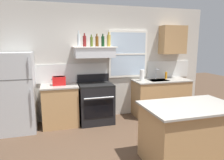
% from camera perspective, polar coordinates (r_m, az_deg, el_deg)
% --- Properties ---
extents(back_wall, '(5.40, 0.11, 2.70)m').
position_cam_1_polar(back_wall, '(5.05, -2.34, 4.86)').
color(back_wall, beige).
rests_on(back_wall, ground_plane).
extents(refrigerator, '(0.70, 0.72, 1.64)m').
position_cam_1_polar(refrigerator, '(4.67, -24.80, -3.17)').
color(refrigerator, '#B7BABC').
rests_on(refrigerator, ground_plane).
extents(counter_left_of_stove, '(0.79, 0.63, 0.91)m').
position_cam_1_polar(counter_left_of_stove, '(4.76, -14.14, -6.80)').
color(counter_left_of_stove, tan).
rests_on(counter_left_of_stove, ground_plane).
extents(toaster, '(0.30, 0.20, 0.19)m').
position_cam_1_polar(toaster, '(4.67, -14.45, -0.16)').
color(toaster, red).
rests_on(toaster, counter_left_of_stove).
extents(stove_range, '(0.76, 0.69, 1.09)m').
position_cam_1_polar(stove_range, '(4.81, -4.51, -6.24)').
color(stove_range, black).
rests_on(stove_range, ground_plane).
extents(range_hood_shelf, '(0.96, 0.52, 0.24)m').
position_cam_1_polar(range_hood_shelf, '(4.71, -4.94, 7.75)').
color(range_hood_shelf, silver).
extents(bottle_clear_tall, '(0.06, 0.06, 0.34)m').
position_cam_1_polar(bottle_clear_tall, '(4.59, -9.19, 10.89)').
color(bottle_clear_tall, silver).
rests_on(bottle_clear_tall, range_hood_shelf).
extents(bottle_red_label_wine, '(0.07, 0.07, 0.29)m').
position_cam_1_polar(bottle_red_label_wine, '(4.66, -7.61, 10.66)').
color(bottle_red_label_wine, maroon).
rests_on(bottle_red_label_wine, range_hood_shelf).
extents(bottle_olive_oil_square, '(0.06, 0.06, 0.26)m').
position_cam_1_polar(bottle_olive_oil_square, '(4.65, -5.69, 10.54)').
color(bottle_olive_oil_square, '#4C601E').
rests_on(bottle_olive_oil_square, range_hood_shelf).
extents(bottle_amber_wine, '(0.07, 0.07, 0.28)m').
position_cam_1_polar(bottle_amber_wine, '(4.76, -4.18, 10.66)').
color(bottle_amber_wine, brown).
rests_on(bottle_amber_wine, range_hood_shelf).
extents(bottle_dark_green_wine, '(0.07, 0.07, 0.28)m').
position_cam_1_polar(bottle_dark_green_wine, '(4.72, -2.55, 10.68)').
color(bottle_dark_green_wine, '#143819').
rests_on(bottle_dark_green_wine, range_hood_shelf).
extents(bottle_champagne_gold_foil, '(0.08, 0.08, 0.32)m').
position_cam_1_polar(bottle_champagne_gold_foil, '(4.78, -0.88, 10.88)').
color(bottle_champagne_gold_foil, '#B29333').
rests_on(bottle_champagne_gold_foil, range_hood_shelf).
extents(counter_right_with_sink, '(1.43, 0.63, 0.91)m').
position_cam_1_polar(counter_right_with_sink, '(5.43, 13.34, -4.65)').
color(counter_right_with_sink, tan).
rests_on(counter_right_with_sink, ground_plane).
extents(sink_faucet, '(0.03, 0.17, 0.28)m').
position_cam_1_polar(sink_faucet, '(5.34, 12.17, 2.03)').
color(sink_faucet, silver).
rests_on(sink_faucet, counter_right_with_sink).
extents(paper_towel_roll, '(0.11, 0.11, 0.27)m').
position_cam_1_polar(paper_towel_roll, '(5.07, 8.31, 1.27)').
color(paper_towel_roll, white).
rests_on(paper_towel_roll, counter_right_with_sink).
extents(dish_soap_bottle, '(0.06, 0.06, 0.18)m').
position_cam_1_polar(dish_soap_bottle, '(5.49, 14.70, 1.25)').
color(dish_soap_bottle, orange).
rests_on(dish_soap_bottle, counter_right_with_sink).
extents(kitchen_island, '(1.40, 0.90, 0.91)m').
position_cam_1_polar(kitchen_island, '(3.45, 20.43, -13.74)').
color(kitchen_island, tan).
rests_on(kitchen_island, ground_plane).
extents(upper_cabinet_right, '(0.64, 0.32, 0.70)m').
position_cam_1_polar(upper_cabinet_right, '(5.55, 16.45, 10.59)').
color(upper_cabinet_right, tan).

